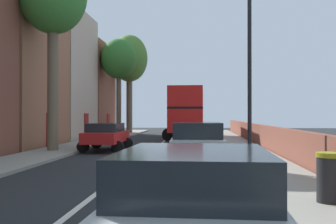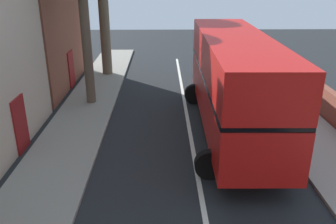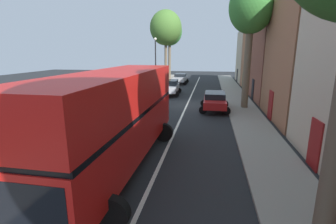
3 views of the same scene
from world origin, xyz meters
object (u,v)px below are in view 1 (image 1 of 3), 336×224
parked_car_silver_right_0 (195,209)px  parked_car_silver_right_1 (197,142)px  parked_car_red_left_2 (106,135)px  litter_bin_right (329,177)px  double_decker_bus (188,110)px  street_tree_left_4 (119,60)px  lamppost_right (250,61)px  street_tree_left_0 (129,60)px

parked_car_silver_right_0 → parked_car_silver_right_1: parked_car_silver_right_1 is taller
parked_car_silver_right_0 → parked_car_red_left_2: bearing=106.1°
parked_car_silver_right_0 → litter_bin_right: bearing=56.3°
double_decker_bus → street_tree_left_4: bearing=151.2°
double_decker_bus → lamppost_right: 19.65m
double_decker_bus → street_tree_left_0: 12.37m
double_decker_bus → parked_car_silver_right_1: 18.65m
double_decker_bus → litter_bin_right: size_ratio=9.99×
street_tree_left_0 → street_tree_left_4: size_ratio=1.16×
litter_bin_right → parked_car_red_left_2: bearing=120.8°
parked_car_silver_right_0 → parked_car_silver_right_1: bearing=90.0°
parked_car_silver_right_0 → street_tree_left_4: bearing=102.7°
parked_car_silver_right_0 → lamppost_right: (1.80, 9.42, 2.90)m
double_decker_bus → street_tree_left_0: size_ratio=1.01×
parked_car_red_left_2 → street_tree_left_0: 21.84m
double_decker_bus → parked_car_red_left_2: 12.40m
double_decker_bus → parked_car_silver_right_0: size_ratio=2.65×
parked_car_silver_right_1 → street_tree_left_0: 29.35m
parked_car_silver_right_0 → parked_car_silver_right_1: 10.26m
parked_car_red_left_2 → parked_car_silver_right_1: bearing=-54.5°
lamppost_right → litter_bin_right: 6.18m
street_tree_left_4 → lamppost_right: bearing=-68.4°
parked_car_silver_right_0 → litter_bin_right: 5.06m
street_tree_left_0 → litter_bin_right: bearing=-73.4°
double_decker_bus → parked_car_red_left_2: bearing=-110.0°
double_decker_bus → litter_bin_right: double_decker_bus is taller
parked_car_silver_right_0 → lamppost_right: size_ratio=0.63×
parked_car_silver_right_1 → litter_bin_right: size_ratio=4.19×
parked_car_silver_right_0 → street_tree_left_4: 33.80m
street_tree_left_0 → litter_bin_right: size_ratio=9.88×
street_tree_left_4 → parked_car_red_left_2: bearing=-81.3°
street_tree_left_0 → parked_car_silver_right_0: bearing=-79.2°
street_tree_left_0 → street_tree_left_4: street_tree_left_0 is taller
parked_car_silver_right_1 → street_tree_left_4: size_ratio=0.49×
litter_bin_right → parked_car_silver_right_0: bearing=-123.7°
street_tree_left_0 → litter_bin_right: street_tree_left_0 is taller
parked_car_silver_right_0 → parked_car_red_left_2: parked_car_silver_right_0 is taller
double_decker_bus → lamppost_right: size_ratio=1.67×
double_decker_bus → parked_car_silver_right_0: 28.89m
parked_car_silver_right_1 → street_tree_left_0: (-7.25, 27.59, 6.89)m
litter_bin_right → lamppost_right: bearing=100.8°
parked_car_red_left_2 → street_tree_left_0: bearing=96.2°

